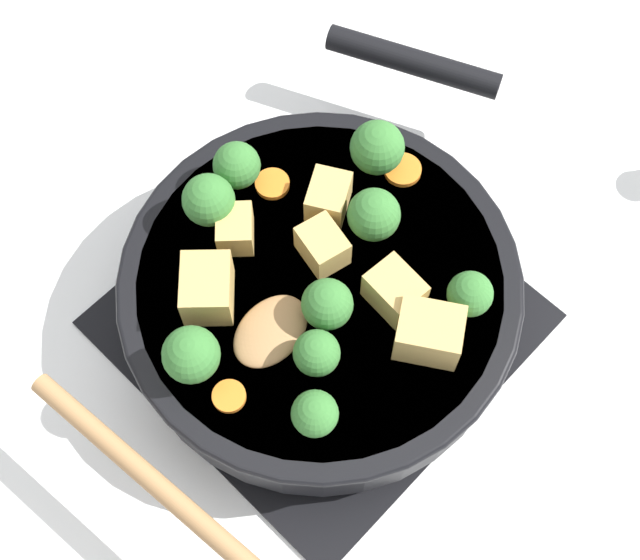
{
  "coord_description": "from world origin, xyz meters",
  "views": [
    {
      "loc": [
        -0.21,
        -0.21,
        0.73
      ],
      "look_at": [
        0.0,
        0.0,
        0.09
      ],
      "focal_mm": 50.0,
      "sensor_mm": 36.0,
      "label": 1
    }
  ],
  "objects": [
    {
      "name": "tofu_cube_near_handle",
      "position": [
        -0.07,
        0.05,
        0.1
      ],
      "size": [
        0.06,
        0.06,
        0.04
      ],
      "primitive_type": "cube",
      "rotation": [
        0.0,
        0.0,
        0.79
      ],
      "color": "tan",
      "rests_on": "skillet_pan"
    },
    {
      "name": "wooden_spoon",
      "position": [
        -0.14,
        -0.01,
        0.09
      ],
      "size": [
        0.19,
        0.22,
        0.02
      ],
      "color": "#A87A4C",
      "rests_on": "skillet_pan"
    },
    {
      "name": "tofu_cube_back_piece",
      "position": [
        0.05,
        0.04,
        0.1
      ],
      "size": [
        0.05,
        0.05,
        0.03
      ],
      "primitive_type": "cube",
      "rotation": [
        0.0,
        0.0,
        0.51
      ],
      "color": "tan",
      "rests_on": "skillet_pan"
    },
    {
      "name": "broccoli_floret_north_edge",
      "position": [
        -0.05,
        -0.05,
        0.11
      ],
      "size": [
        0.04,
        0.04,
        0.04
      ],
      "color": "#709956",
      "rests_on": "skillet_pan"
    },
    {
      "name": "carrot_slice_near_center",
      "position": [
        -0.12,
        -0.02,
        0.09
      ],
      "size": [
        0.03,
        0.03,
        0.01
      ],
      "primitive_type": "cylinder",
      "color": "orange",
      "rests_on": "skillet_pan"
    },
    {
      "name": "broccoli_floret_center_top",
      "position": [
        -0.09,
        -0.08,
        0.11
      ],
      "size": [
        0.03,
        0.03,
        0.04
      ],
      "color": "#709956",
      "rests_on": "skillet_pan"
    },
    {
      "name": "tofu_cube_front_piece",
      "position": [
        0.02,
        0.01,
        0.1
      ],
      "size": [
        0.04,
        0.04,
        0.03
      ],
      "primitive_type": "cube",
      "rotation": [
        0.0,
        0.0,
        1.34
      ],
      "color": "tan",
      "rests_on": "skillet_pan"
    },
    {
      "name": "tofu_cube_center_large",
      "position": [
        0.02,
        -0.1,
        0.11
      ],
      "size": [
        0.06,
        0.06,
        0.04
      ],
      "primitive_type": "cube",
      "rotation": [
        0.0,
        0.0,
        5.28
      ],
      "color": "tan",
      "rests_on": "skillet_pan"
    },
    {
      "name": "broccoli_floret_south_cluster",
      "position": [
        -0.02,
        0.1,
        0.11
      ],
      "size": [
        0.04,
        0.04,
        0.05
      ],
      "color": "#709956",
      "rests_on": "skillet_pan"
    },
    {
      "name": "broccoli_floret_west_rim",
      "position": [
        -0.12,
        0.02,
        0.11
      ],
      "size": [
        0.04,
        0.04,
        0.05
      ],
      "color": "#709956",
      "rests_on": "skillet_pan"
    },
    {
      "name": "broccoli_floret_mid_floret",
      "position": [
        0.02,
        0.11,
        0.11
      ],
      "size": [
        0.04,
        0.04,
        0.05
      ],
      "color": "#709956",
      "rests_on": "skillet_pan"
    },
    {
      "name": "tofu_cube_east_chunk",
      "position": [
        0.03,
        -0.05,
        0.1
      ],
      "size": [
        0.04,
        0.04,
        0.03
      ],
      "primitive_type": "cube",
      "rotation": [
        0.0,
        0.0,
        1.48
      ],
      "color": "tan",
      "rests_on": "skillet_pan"
    },
    {
      "name": "broccoli_floret_tall_stem",
      "position": [
        -0.02,
        -0.03,
        0.11
      ],
      "size": [
        0.04,
        0.04,
        0.05
      ],
      "color": "#709956",
      "rests_on": "skillet_pan"
    },
    {
      "name": "ground_plane",
      "position": [
        0.0,
        0.0,
        0.0
      ],
      "size": [
        2.4,
        2.4,
        0.0
      ],
      "primitive_type": "plane",
      "color": "white"
    },
    {
      "name": "broccoli_floret_small_inner",
      "position": [
        0.06,
        -0.0,
        0.11
      ],
      "size": [
        0.04,
        0.04,
        0.05
      ],
      "color": "#709956",
      "rests_on": "skillet_pan"
    },
    {
      "name": "skillet_pan",
      "position": [
        0.0,
        0.0,
        0.06
      ],
      "size": [
        0.43,
        0.34,
        0.06
      ],
      "color": "black",
      "rests_on": "front_burner_grate"
    },
    {
      "name": "carrot_slice_orange_thin",
      "position": [
        0.12,
        0.02,
        0.09
      ],
      "size": [
        0.03,
        0.03,
        0.01
      ],
      "primitive_type": "cylinder",
      "color": "orange",
      "rests_on": "skillet_pan"
    },
    {
      "name": "broccoli_floret_east_rim",
      "position": [
        0.06,
        -0.1,
        0.11
      ],
      "size": [
        0.04,
        0.04,
        0.04
      ],
      "color": "#709956",
      "rests_on": "skillet_pan"
    },
    {
      "name": "tofu_cube_west_chunk",
      "position": [
        -0.02,
        0.08,
        0.1
      ],
      "size": [
        0.05,
        0.05,
        0.03
      ],
      "primitive_type": "cube",
      "rotation": [
        0.0,
        0.0,
        0.8
      ],
      "color": "tan",
      "rests_on": "skillet_pan"
    },
    {
      "name": "carrot_slice_edge_slice",
      "position": [
        0.04,
        0.09,
        0.09
      ],
      "size": [
        0.03,
        0.03,
        0.01
      ],
      "primitive_type": "cylinder",
      "color": "orange",
      "rests_on": "skillet_pan"
    },
    {
      "name": "broccoli_floret_near_spoon",
      "position": [
        0.11,
        0.04,
        0.11
      ],
      "size": [
        0.05,
        0.05,
        0.05
      ],
      "color": "#709956",
      "rests_on": "skillet_pan"
    },
    {
      "name": "front_burner_grate",
      "position": [
        0.0,
        0.0,
        0.01
      ],
      "size": [
        0.31,
        0.31,
        0.03
      ],
      "color": "black",
      "rests_on": "ground_plane"
    }
  ]
}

